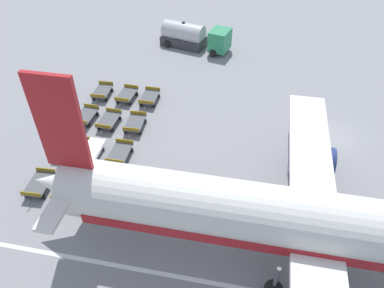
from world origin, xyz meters
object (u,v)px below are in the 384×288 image
at_px(baggage_dolly_row_mid_b_col_a, 150,98).
at_px(fuel_tanker_primary, 192,37).
at_px(baggage_dolly_row_mid_a_col_d, 70,190).
at_px(baggage_dolly_row_mid_b_col_d, 100,194).
at_px(baggage_dolly_row_near_col_b, 86,116).
at_px(baggage_dolly_row_mid_b_col_c, 120,153).
at_px(baggage_dolly_row_mid_a_col_b, 109,121).
at_px(baggage_dolly_row_mid_b_col_b, 135,124).
at_px(airplane, 332,227).
at_px(baggage_dolly_row_mid_a_col_c, 90,152).
at_px(baggage_dolly_row_near_col_c, 66,148).
at_px(baggage_dolly_row_near_col_d, 39,184).
at_px(baggage_dolly_row_mid_a_col_a, 127,95).
at_px(baggage_dolly_row_near_col_a, 102,92).

bearing_deg(baggage_dolly_row_mid_b_col_a, fuel_tanker_primary, 164.36).
height_order(baggage_dolly_row_mid_a_col_d, baggage_dolly_row_mid_b_col_d, same).
distance_m(baggage_dolly_row_near_col_b, baggage_dolly_row_mid_b_col_c, 6.31).
relative_size(baggage_dolly_row_mid_a_col_b, baggage_dolly_row_mid_b_col_a, 1.00).
bearing_deg(baggage_dolly_row_near_col_b, baggage_dolly_row_mid_b_col_b, 79.81).
height_order(airplane, baggage_dolly_row_mid_b_col_d, airplane).
height_order(airplane, fuel_tanker_primary, airplane).
bearing_deg(baggage_dolly_row_mid_a_col_c, baggage_dolly_row_mid_b_col_b, 143.00).
height_order(baggage_dolly_row_mid_a_col_c, baggage_dolly_row_mid_a_col_d, same).
bearing_deg(baggage_dolly_row_near_col_c, fuel_tanker_primary, 155.34).
distance_m(baggage_dolly_row_near_col_c, baggage_dolly_row_near_col_d, 4.19).
relative_size(airplane, baggage_dolly_row_near_col_c, 11.08).
bearing_deg(baggage_dolly_row_mid_b_col_a, baggage_dolly_row_mid_a_col_c, -24.19).
height_order(baggage_dolly_row_mid_a_col_a, baggage_dolly_row_mid_a_col_c, same).
bearing_deg(baggage_dolly_row_near_col_c, baggage_dolly_row_mid_b_col_d, 39.95).
bearing_deg(baggage_dolly_row_mid_a_col_c, baggage_dolly_row_near_col_a, -172.51).
xyz_separation_m(baggage_dolly_row_mid_a_col_b, baggage_dolly_row_mid_b_col_c, (4.27, 1.88, 0.00)).
bearing_deg(baggage_dolly_row_mid_b_col_c, baggage_dolly_row_mid_a_col_b, -156.26).
distance_m(baggage_dolly_row_near_col_a, baggage_dolly_row_near_col_b, 4.12).
xyz_separation_m(baggage_dolly_row_near_col_d, baggage_dolly_row_mid_a_col_b, (-7.97, 3.30, 0.00)).
distance_m(baggage_dolly_row_near_col_c, baggage_dolly_row_mid_b_col_c, 4.52).
distance_m(baggage_dolly_row_mid_a_col_a, baggage_dolly_row_mid_a_col_d, 12.61).
height_order(baggage_dolly_row_mid_a_col_c, baggage_dolly_row_mid_b_col_c, same).
height_order(airplane, baggage_dolly_row_near_col_c, airplane).
xyz_separation_m(airplane, baggage_dolly_row_near_col_a, (-17.48, -17.69, -2.92)).
relative_size(baggage_dolly_row_near_col_a, baggage_dolly_row_near_col_b, 0.99).
relative_size(airplane, baggage_dolly_row_mid_a_col_d, 11.02).
relative_size(baggage_dolly_row_mid_b_col_a, baggage_dolly_row_mid_b_col_b, 1.00).
height_order(baggage_dolly_row_near_col_b, baggage_dolly_row_mid_b_col_b, same).
bearing_deg(baggage_dolly_row_mid_a_col_a, baggage_dolly_row_near_col_d, -18.67).
height_order(baggage_dolly_row_near_col_c, baggage_dolly_row_mid_b_col_d, same).
height_order(baggage_dolly_row_near_col_d, baggage_dolly_row_mid_b_col_b, same).
bearing_deg(baggage_dolly_row_near_col_a, baggage_dolly_row_mid_a_col_b, 20.47).
bearing_deg(baggage_dolly_row_mid_a_col_c, baggage_dolly_row_near_col_c, -100.46).
height_order(baggage_dolly_row_mid_a_col_c, baggage_dolly_row_mid_b_col_a, same).
height_order(airplane, baggage_dolly_row_mid_b_col_b, airplane).
relative_size(fuel_tanker_primary, baggage_dolly_row_mid_a_col_c, 2.61).
height_order(baggage_dolly_row_near_col_a, baggage_dolly_row_mid_b_col_a, same).
xyz_separation_m(baggage_dolly_row_near_col_a, baggage_dolly_row_mid_a_col_c, (8.84, 1.16, 0.00)).
relative_size(baggage_dolly_row_near_col_a, baggage_dolly_row_mid_b_col_a, 1.00).
distance_m(airplane, fuel_tanker_primary, 30.36).
bearing_deg(baggage_dolly_row_near_col_d, baggage_dolly_row_mid_b_col_b, 143.45).
xyz_separation_m(airplane, baggage_dolly_row_near_col_b, (-13.39, -18.18, -2.92)).
bearing_deg(baggage_dolly_row_mid_b_col_c, baggage_dolly_row_near_col_b, -139.55).
distance_m(baggage_dolly_row_near_col_b, baggage_dolly_row_mid_a_col_b, 2.28).
height_order(baggage_dolly_row_near_col_a, baggage_dolly_row_mid_a_col_d, same).
bearing_deg(baggage_dolly_row_near_col_a, baggage_dolly_row_mid_a_col_a, 79.53).
height_order(baggage_dolly_row_mid_b_col_a, baggage_dolly_row_mid_b_col_c, same).
bearing_deg(baggage_dolly_row_mid_a_col_d, baggage_dolly_row_mid_b_col_c, 145.33).
relative_size(baggage_dolly_row_mid_a_col_a, baggage_dolly_row_mid_b_col_d, 1.00).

